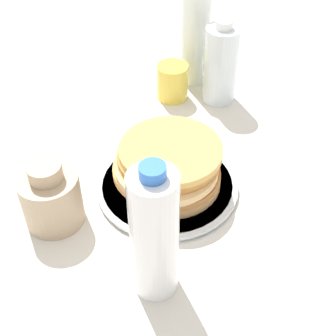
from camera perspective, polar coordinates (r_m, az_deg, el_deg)
name	(u,v)px	position (r m, az deg, el deg)	size (l,w,h in m)	color
ground_plane	(178,185)	(0.89, 1.22, -2.10)	(4.00, 4.00, 0.00)	silver
plate	(168,186)	(0.87, 0.00, -2.26)	(0.26, 0.26, 0.01)	silver
pancake_stack	(169,167)	(0.84, 0.10, 0.12)	(0.20, 0.20, 0.09)	tan
juice_glass	(172,82)	(1.09, 0.54, 10.47)	(0.07, 0.07, 0.08)	yellow
cream_jug	(51,197)	(0.81, -14.07, -3.45)	(0.10, 0.10, 0.13)	tan
water_bottle_near	(154,235)	(0.65, -1.66, -8.20)	(0.07, 0.07, 0.25)	white
water_bottle_mid	(221,64)	(1.07, 6.43, 12.45)	(0.08, 0.08, 0.19)	silver
water_bottle_far	(196,34)	(1.12, 3.38, 16.00)	(0.07, 0.07, 0.25)	silver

